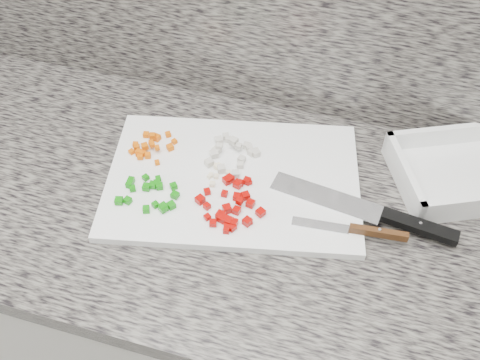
# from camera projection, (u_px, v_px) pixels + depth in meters

# --- Properties ---
(cabinet) EXTENTS (3.92, 0.62, 0.86)m
(cabinet) POSITION_uv_depth(u_px,v_px,m) (225.00, 312.00, 1.39)
(cabinet) COLOR beige
(cabinet) RESTS_ON ground
(countertop) EXTENTS (3.96, 0.64, 0.04)m
(countertop) POSITION_uv_depth(u_px,v_px,m) (220.00, 204.00, 1.05)
(countertop) COLOR #69655C
(countertop) RESTS_ON cabinet
(cutting_board) EXTENTS (0.55, 0.42, 0.02)m
(cutting_board) POSITION_uv_depth(u_px,v_px,m) (233.00, 180.00, 1.05)
(cutting_board) COLOR white
(cutting_board) RESTS_ON countertop
(carrot_pile) EXTENTS (0.09, 0.10, 0.02)m
(carrot_pile) POSITION_uv_depth(u_px,v_px,m) (150.00, 146.00, 1.09)
(carrot_pile) COLOR #D95A04
(carrot_pile) RESTS_ON cutting_board
(onion_pile) EXTENTS (0.10, 0.11, 0.02)m
(onion_pile) POSITION_uv_depth(u_px,v_px,m) (232.00, 152.00, 1.08)
(onion_pile) COLOR beige
(onion_pile) RESTS_ON cutting_board
(green_pepper_pile) EXTENTS (0.12, 0.09, 0.01)m
(green_pepper_pile) POSITION_uv_depth(u_px,v_px,m) (151.00, 194.00, 1.01)
(green_pepper_pile) COLOR #0F7C0B
(green_pepper_pile) RESTS_ON cutting_board
(red_pepper_pile) EXTENTS (0.14, 0.14, 0.02)m
(red_pepper_pile) POSITION_uv_depth(u_px,v_px,m) (232.00, 205.00, 0.99)
(red_pepper_pile) COLOR #A20502
(red_pepper_pile) RESTS_ON cutting_board
(garlic_pile) EXTENTS (0.05, 0.06, 0.01)m
(garlic_pile) POSITION_uv_depth(u_px,v_px,m) (218.00, 172.00, 1.05)
(garlic_pile) COLOR beige
(garlic_pile) RESTS_ON cutting_board
(chef_knife) EXTENTS (0.35, 0.09, 0.02)m
(chef_knife) POSITION_uv_depth(u_px,v_px,m) (386.00, 216.00, 0.98)
(chef_knife) COLOR white
(chef_knife) RESTS_ON cutting_board
(paring_knife) EXTENTS (0.21, 0.03, 0.02)m
(paring_knife) POSITION_uv_depth(u_px,v_px,m) (364.00, 231.00, 0.95)
(paring_knife) COLOR white
(paring_knife) RESTS_ON cutting_board
(tray) EXTENTS (0.33, 0.29, 0.06)m
(tray) POSITION_uv_depth(u_px,v_px,m) (465.00, 173.00, 1.05)
(tray) COLOR white
(tray) RESTS_ON countertop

